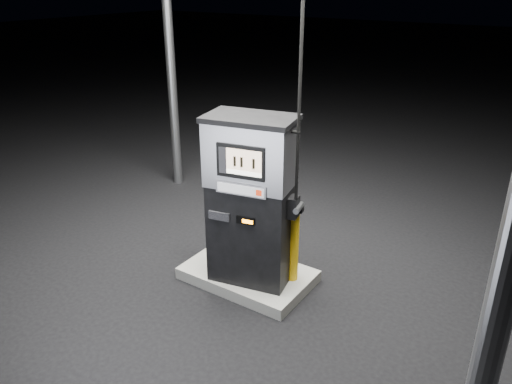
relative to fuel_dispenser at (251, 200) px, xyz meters
The scene contains 5 objects.
ground 1.22m from the fuel_dispenser, 140.82° to the left, with size 80.00×80.00×0.00m, color black.
pump_island 1.15m from the fuel_dispenser, 140.82° to the left, with size 1.60×1.00×0.15m, color slate.
fuel_dispenser is the anchor object (origin of this frame).
bollard_left 1.11m from the fuel_dispenser, 161.44° to the left, with size 0.11×0.11×0.86m, color #F4B50D.
bollard_right 0.74m from the fuel_dispenser, 28.68° to the left, with size 0.14×0.14×1.03m, color #F4B50D.
Camera 1 is at (3.14, -4.49, 3.62)m, focal length 35.00 mm.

